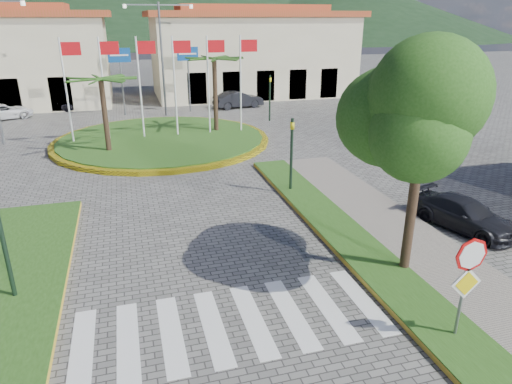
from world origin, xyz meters
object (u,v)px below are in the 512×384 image
object	(u,v)px
stop_sign	(467,273)
deciduous_tree	(427,94)
car_dark_b	(238,100)
white_van	(4,112)
roundabout_island	(162,139)
car_side_right	(464,214)
car_dark_a	(55,104)

from	to	relation	value
stop_sign	deciduous_tree	distance (m)	4.59
car_dark_b	white_van	bearing A→B (deg)	79.83
roundabout_island	white_van	size ratio (longest dim) A/B	3.22
deciduous_tree	car_dark_b	size ratio (longest dim) A/B	1.68
white_van	car_side_right	xyz separation A→B (m)	(19.64, -24.82, -0.01)
roundabout_island	car_dark_b	bearing A→B (deg)	53.49
car_dark_b	car_side_right	world-z (taller)	car_dark_b
roundabout_island	car_dark_a	xyz separation A→B (m)	(-7.30, 12.14, 0.36)
deciduous_tree	car_dark_b	distance (m)	26.95
deciduous_tree	car_side_right	world-z (taller)	deciduous_tree
stop_sign	white_van	xyz separation A→B (m)	(-15.38, 29.86, -1.24)
car_dark_b	deciduous_tree	bearing A→B (deg)	167.47
roundabout_island	car_dark_b	distance (m)	11.86
stop_sign	car_dark_b	size ratio (longest dim) A/B	0.66
car_dark_a	car_side_right	bearing A→B (deg)	-140.73
roundabout_island	car_dark_a	world-z (taller)	roundabout_island
roundabout_island	white_van	distance (m)	14.38
deciduous_tree	car_dark_a	size ratio (longest dim) A/B	2.17
stop_sign	car_side_right	world-z (taller)	stop_sign
car_dark_a	car_dark_b	xyz separation A→B (m)	(14.35, -2.62, 0.13)
car_dark_b	car_side_right	bearing A→B (deg)	175.73
white_van	car_dark_a	world-z (taller)	white_van
car_dark_a	car_dark_b	size ratio (longest dim) A/B	0.77
white_van	deciduous_tree	bearing A→B (deg)	-172.83
deciduous_tree	car_side_right	bearing A→B (deg)	28.66
stop_sign	white_van	bearing A→B (deg)	117.26
car_dark_a	car_dark_b	world-z (taller)	car_dark_b
deciduous_tree	stop_sign	bearing A→B (deg)	-101.18
car_dark_a	car_dark_b	bearing A→B (deg)	-92.31
car_dark_b	roundabout_island	bearing A→B (deg)	134.31
deciduous_tree	car_dark_a	world-z (taller)	deciduous_tree
stop_sign	car_side_right	size ratio (longest dim) A/B	0.71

